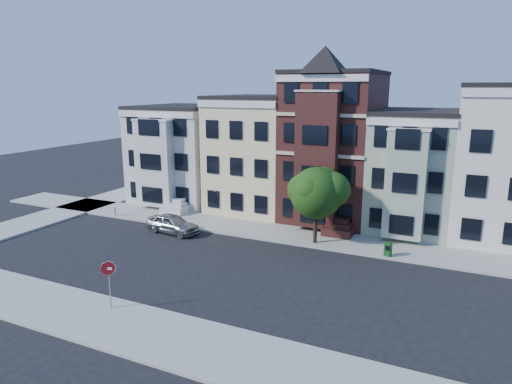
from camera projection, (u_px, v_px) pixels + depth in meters
The scene contains 13 objects.
ground at pixel (264, 278), 27.00m from camera, with size 120.00×120.00×0.00m, color black.
far_sidewalk at pixel (308, 237), 34.05m from camera, with size 60.00×4.00×0.15m, color #9E9B93.
near_sidewalk at pixel (189, 344), 19.93m from camera, with size 60.00×4.00×0.15m, color #9E9B93.
cross_sidewalk at pixel (11, 229), 36.07m from camera, with size 4.00×60.00×0.15m, color #9E9B93.
house_white at pixel (186, 155), 44.98m from camera, with size 8.00×9.00×9.00m, color silver.
house_yellow at pixel (259, 155), 41.56m from camera, with size 7.00×9.00×10.00m, color beige.
house_brown at pixel (334, 148), 38.45m from camera, with size 7.00×9.00×12.00m, color #371714.
house_green at pixel (414, 171), 36.10m from camera, with size 6.00×9.00×9.00m, color #99A78E.
street_tree at pixel (316, 197), 31.89m from camera, with size 5.81×5.81×6.76m, color #255212, non-canonical shape.
parked_car at pixel (173, 224), 35.12m from camera, with size 1.75×4.35×1.48m, color #979A9E.
newspaper_box at pixel (388, 249), 29.93m from camera, with size 0.42×0.37×0.94m, color #174F19.
fire_hydrant at pixel (115, 212), 39.48m from camera, with size 0.22×0.22×0.63m, color silver.
stop_sign at pixel (109, 282), 22.70m from camera, with size 0.78×0.11×2.83m, color #A81316, non-canonical shape.
Camera 1 is at (10.24, -22.99, 11.03)m, focal length 32.00 mm.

